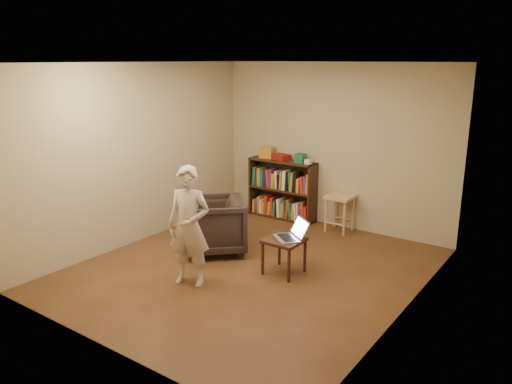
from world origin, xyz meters
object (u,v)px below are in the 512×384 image
Objects in this scene: bookshelf at (283,193)px; armchair at (214,225)px; person at (189,226)px; side_table at (284,245)px; laptop at (292,234)px; stool at (340,203)px.

bookshelf is 1.87m from armchair.
person is (0.44, -0.97, 0.34)m from armchair.
laptop reaches higher than side_table.
armchair is at bearing 97.18° from person.
laptop is at bearing -83.31° from stool.
stool is at bearing 133.48° from laptop.
laptop is 0.35× the size of person.
person is at bearing -93.42° from laptop.
person reaches higher than armchair.
bookshelf is 1.42× the size of armchair.
laptop is at bearing 32.55° from person.
armchair reaches higher than stool.
side_table is (1.25, -1.93, -0.06)m from bookshelf.
armchair is 1.27m from laptop.
armchair reaches higher than side_table.
bookshelf is 2.28m from laptop.
person reaches higher than laptop.
side_table is (1.20, -0.06, -0.00)m from armchair.
laptop is (0.21, -1.80, 0.05)m from stool.
laptop is at bearing -54.79° from bookshelf.
person is at bearing -129.93° from side_table.
stool is at bearing 106.00° from armchair.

